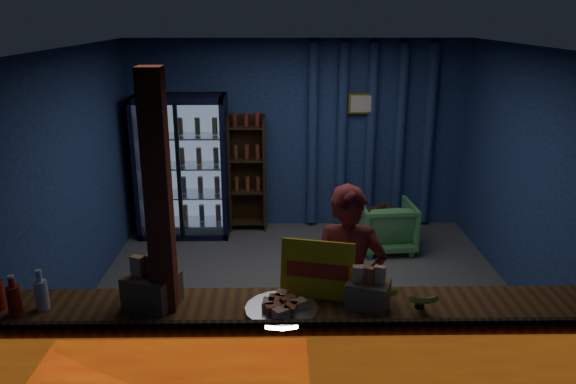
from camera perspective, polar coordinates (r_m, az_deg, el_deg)
name	(u,v)px	position (r m, az deg, el deg)	size (l,w,h in m)	color
ground	(304,296)	(6.14, 1.62, -10.54)	(4.60, 4.60, 0.00)	#515154
room_walls	(305,155)	(5.57, 1.76, 3.82)	(4.60, 4.60, 4.60)	navy
counter	(315,364)	(4.26, 2.81, -17.07)	(4.40, 0.57, 0.99)	brown
support_post	(163,261)	(3.94, -12.57, -6.84)	(0.16, 0.16, 2.60)	maroon
beverage_cooler	(184,167)	(7.69, -10.57, 2.55)	(1.20, 0.62, 1.90)	black
bottle_shelf	(247,173)	(7.77, -4.15, 1.90)	(0.50, 0.28, 1.60)	#3E2B13
curtain_folds	(371,136)	(7.81, 8.41, 5.67)	(1.74, 0.14, 2.50)	navy
framed_picture	(362,104)	(7.67, 7.49, 8.90)	(0.36, 0.04, 0.28)	gold
shopkeeper	(348,286)	(4.57, 6.08, -9.48)	(0.60, 0.40, 1.65)	maroon
green_chair	(386,226)	(7.27, 9.88, -3.39)	(0.68, 0.70, 0.64)	#53A75C
side_table	(381,229)	(7.38, 9.38, -3.68)	(0.64, 0.56, 0.58)	#3E2B13
yellow_sign	(317,270)	(4.04, 2.99, -7.89)	(0.54, 0.22, 0.42)	#E5B70C
soda_bottles	(18,295)	(4.31, -25.77, -9.43)	(0.39, 0.17, 0.29)	red
snack_box_left	(152,287)	(4.09, -13.66, -9.38)	(0.42, 0.38, 0.36)	#946547
snack_box_centre	(368,291)	(4.01, 8.15, -9.96)	(0.35, 0.32, 0.30)	#946547
pastry_tray	(281,307)	(3.94, -0.68, -11.64)	(0.50, 0.50, 0.08)	silver
banana_bunches	(401,296)	(4.04, 11.44, -10.36)	(0.48, 0.29, 0.16)	yellow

